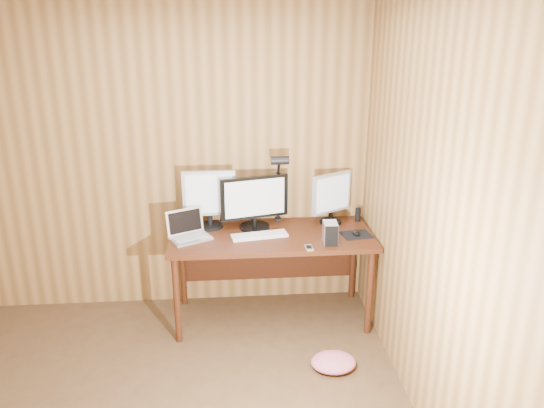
{
  "coord_description": "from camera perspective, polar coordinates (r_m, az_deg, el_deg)",
  "views": [
    {
      "loc": [
        0.62,
        -2.23,
        2.36
      ],
      "look_at": [
        0.93,
        1.58,
        1.02
      ],
      "focal_mm": 35.0,
      "sensor_mm": 36.0,
      "label": 1
    }
  ],
  "objects": [
    {
      "name": "laptop",
      "position": [
        4.16,
        -9.01,
        -2.89
      ],
      "size": [
        0.37,
        0.34,
        0.21
      ],
      "rotation": [
        0.0,
        0.0,
        0.47
      ],
      "color": "silver",
      "rests_on": "desk"
    },
    {
      "name": "keyboard",
      "position": [
        4.15,
        -1.36,
        -3.39
      ],
      "size": [
        0.46,
        0.21,
        0.02
      ],
      "rotation": [
        0.0,
        0.0,
        0.18
      ],
      "color": "white",
      "rests_on": "desk"
    },
    {
      "name": "speaker",
      "position": [
        4.51,
        9.22,
        -1.13
      ],
      "size": [
        0.05,
        0.05,
        0.11
      ],
      "primitive_type": "cylinder",
      "color": "black",
      "rests_on": "desk"
    },
    {
      "name": "mouse",
      "position": [
        4.22,
        9.07,
        -3.04
      ],
      "size": [
        0.1,
        0.12,
        0.04
      ],
      "primitive_type": "ellipsoid",
      "rotation": [
        0.0,
        0.0,
        0.36
      ],
      "color": "black",
      "rests_on": "mousepad"
    },
    {
      "name": "monitor_right",
      "position": [
        4.37,
        6.42,
        0.77
      ],
      "size": [
        0.35,
        0.22,
        0.43
      ],
      "rotation": [
        0.0,
        0.0,
        0.52
      ],
      "color": "black",
      "rests_on": "desk"
    },
    {
      "name": "hard_drive",
      "position": [
        4.03,
        6.28,
        -3.09
      ],
      "size": [
        0.11,
        0.15,
        0.16
      ],
      "rotation": [
        0.0,
        0.0,
        -0.05
      ],
      "color": "silver",
      "rests_on": "desk"
    },
    {
      "name": "monitor_center",
      "position": [
        4.24,
        -1.92,
        0.25
      ],
      "size": [
        0.55,
        0.24,
        0.44
      ],
      "rotation": [
        0.0,
        0.0,
        0.25
      ],
      "color": "black",
      "rests_on": "desk"
    },
    {
      "name": "mousepad",
      "position": [
        4.23,
        9.06,
        -3.29
      ],
      "size": [
        0.25,
        0.22,
        0.0
      ],
      "primitive_type": "cube",
      "rotation": [
        0.0,
        0.0,
        0.16
      ],
      "color": "black",
      "rests_on": "desk"
    },
    {
      "name": "room_shell",
      "position": [
        2.57,
        -18.27,
        -7.32
      ],
      "size": [
        4.0,
        4.0,
        4.0
      ],
      "color": "#4E351E",
      "rests_on": "ground"
    },
    {
      "name": "desk_lamp",
      "position": [
        4.29,
        0.76,
        2.76
      ],
      "size": [
        0.14,
        0.21,
        0.63
      ],
      "rotation": [
        0.0,
        0.0,
        -0.29
      ],
      "color": "black",
      "rests_on": "desk"
    },
    {
      "name": "desk",
      "position": [
        4.31,
        -0.13,
        -4.39
      ],
      "size": [
        1.6,
        0.7,
        0.75
      ],
      "color": "#401C0D",
      "rests_on": "floor"
    },
    {
      "name": "phone",
      "position": [
        3.95,
        4.0,
        -4.71
      ],
      "size": [
        0.06,
        0.1,
        0.01
      ],
      "rotation": [
        0.0,
        0.0,
        0.05
      ],
      "color": "silver",
      "rests_on": "desk"
    },
    {
      "name": "fabric_pile",
      "position": [
        3.95,
        6.62,
        -16.56
      ],
      "size": [
        0.38,
        0.33,
        0.1
      ],
      "primitive_type": null,
      "rotation": [
        0.0,
        0.0,
        0.24
      ],
      "color": "#D06478",
      "rests_on": "floor"
    },
    {
      "name": "monitor_left",
      "position": [
        4.27,
        -6.76,
        0.71
      ],
      "size": [
        0.42,
        0.2,
        0.48
      ],
      "rotation": [
        0.0,
        0.0,
        0.0
      ],
      "color": "black",
      "rests_on": "desk"
    }
  ]
}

